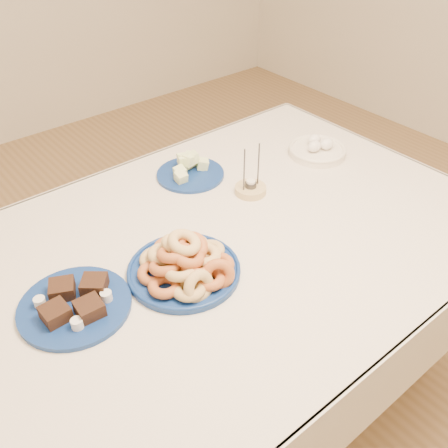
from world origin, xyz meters
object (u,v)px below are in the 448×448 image
(dining_table, at_px, (213,271))
(brownie_plate, at_px, (75,304))
(melon_plate, at_px, (189,169))
(donut_platter, at_px, (185,264))
(candle_holder, at_px, (251,189))
(egg_bowl, at_px, (317,149))

(dining_table, height_order, brownie_plate, brownie_plate)
(melon_plate, relative_size, brownie_plate, 0.86)
(donut_platter, bearing_deg, melon_plate, 52.66)
(candle_holder, bearing_deg, melon_plate, 111.98)
(dining_table, height_order, egg_bowl, egg_bowl)
(candle_holder, distance_m, egg_bowl, 0.35)
(donut_platter, xyz_separation_m, egg_bowl, (0.74, 0.21, -0.01))
(melon_plate, bearing_deg, candle_holder, -68.02)
(dining_table, distance_m, egg_bowl, 0.64)
(donut_platter, distance_m, melon_plate, 0.50)
(dining_table, height_order, donut_platter, donut_platter)
(dining_table, relative_size, egg_bowl, 7.44)
(egg_bowl, bearing_deg, candle_holder, -174.82)
(donut_platter, height_order, candle_holder, candle_holder)
(dining_table, xyz_separation_m, melon_plate, (0.17, 0.34, 0.13))
(melon_plate, height_order, candle_holder, candle_holder)
(melon_plate, bearing_deg, brownie_plate, -150.80)
(dining_table, relative_size, brownie_plate, 4.87)
(donut_platter, bearing_deg, brownie_plate, 165.21)
(dining_table, distance_m, candle_holder, 0.31)
(candle_holder, bearing_deg, dining_table, -153.72)
(dining_table, relative_size, melon_plate, 5.66)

